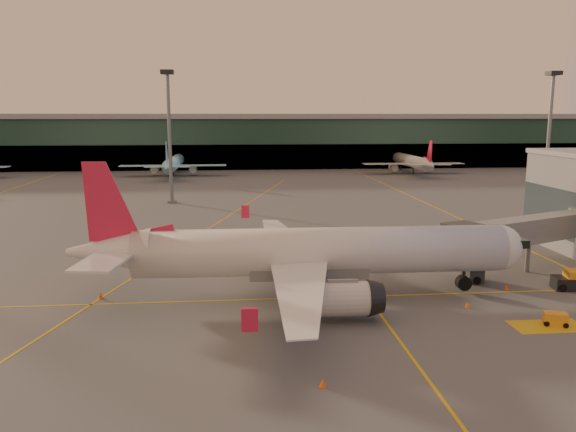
{
  "coord_description": "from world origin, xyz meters",
  "views": [
    {
      "loc": [
        -7.32,
        -45.48,
        17.03
      ],
      "look_at": [
        -1.08,
        21.29,
        5.0
      ],
      "focal_mm": 35.0,
      "sensor_mm": 36.0,
      "label": 1
    }
  ],
  "objects": [
    {
      "name": "taxi_markings",
      "position": [
        -7.32,
        44.49,
        0.01
      ],
      "size": [
        100.12,
        173.0,
        0.01
      ],
      "color": "gold",
      "rests_on": "ground"
    },
    {
      "name": "jet_bridge",
      "position": [
        25.87,
        12.39,
        4.4
      ],
      "size": [
        22.85,
        12.41,
        6.26
      ],
      "color": "slate",
      "rests_on": "ground"
    },
    {
      "name": "cone_wing_right",
      "position": [
        -2.02,
        -12.61,
        0.29
      ],
      "size": [
        0.46,
        0.46,
        0.59
      ],
      "color": "#FF5D0D",
      "rests_on": "ground"
    },
    {
      "name": "ground",
      "position": [
        0.0,
        0.0,
        0.0
      ],
      "size": [
        600.0,
        600.0,
        0.0
      ],
      "primitive_type": "plane",
      "color": "#4C4F54",
      "rests_on": "ground"
    },
    {
      "name": "pushback_tug",
      "position": [
        25.88,
        5.19,
        0.8
      ],
      "size": [
        4.13,
        2.72,
        1.96
      ],
      "rotation": [
        0.0,
        0.0,
        -0.19
      ],
      "color": "black",
      "rests_on": "ground"
    },
    {
      "name": "mast_west_near",
      "position": [
        -20.0,
        66.0,
        14.86
      ],
      "size": [
        2.4,
        2.4,
        25.6
      ],
      "color": "slate",
      "rests_on": "ground"
    },
    {
      "name": "catering_truck",
      "position": [
        -2.27,
        14.69,
        2.56
      ],
      "size": [
        6.14,
        3.47,
        4.51
      ],
      "rotation": [
        0.0,
        0.0,
        -0.16
      ],
      "color": "red",
      "rests_on": "ground"
    },
    {
      "name": "mast_east_near",
      "position": [
        55.0,
        62.0,
        14.86
      ],
      "size": [
        2.4,
        2.4,
        25.6
      ],
      "color": "slate",
      "rests_on": "ground"
    },
    {
      "name": "cone_tail",
      "position": [
        -20.27,
        6.75,
        0.3
      ],
      "size": [
        0.49,
        0.49,
        0.62
      ],
      "color": "#FF5D0D",
      "rests_on": "ground"
    },
    {
      "name": "cone_fwd",
      "position": [
        13.26,
        1.0,
        0.27
      ],
      "size": [
        0.43,
        0.43,
        0.55
      ],
      "color": "#FF5D0D",
      "rests_on": "ground"
    },
    {
      "name": "main_airplane",
      "position": [
        -0.9,
        5.39,
        4.23
      ],
      "size": [
        43.02,
        38.64,
        13.01
      ],
      "rotation": [
        0.0,
        0.0,
        -0.01
      ],
      "color": "silver",
      "rests_on": "ground"
    },
    {
      "name": "terminal",
      "position": [
        0.0,
        141.79,
        8.76
      ],
      "size": [
        400.0,
        20.0,
        17.6
      ],
      "color": "#19382D",
      "rests_on": "ground"
    },
    {
      "name": "distant_aircraft_row",
      "position": [
        -21.0,
        118.0,
        0.0
      ],
      "size": [
        290.0,
        34.0,
        13.0
      ],
      "color": "#98EFFF",
      "rests_on": "ground"
    },
    {
      "name": "gpu_cart",
      "position": [
        18.69,
        -3.83,
        0.53
      ],
      "size": [
        2.11,
        1.68,
        1.08
      ],
      "rotation": [
        0.0,
        0.0,
        -0.37
      ],
      "color": "orange",
      "rests_on": "ground"
    },
    {
      "name": "cone_nose",
      "position": [
        19.27,
        5.77,
        0.27
      ],
      "size": [
        0.44,
        0.44,
        0.57
      ],
      "color": "#FF5D0D",
      "rests_on": "ground"
    },
    {
      "name": "cone_wing_left",
      "position": [
        -0.34,
        22.02,
        0.24
      ],
      "size": [
        0.4,
        0.4,
        0.51
      ],
      "color": "#FF5D0D",
      "rests_on": "ground"
    }
  ]
}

